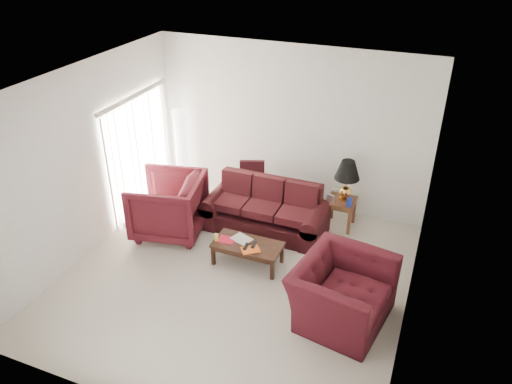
% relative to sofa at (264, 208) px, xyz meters
% --- Properties ---
extents(floor, '(5.00, 5.00, 0.00)m').
position_rel_sofa_xyz_m(floor, '(0.06, -1.38, -0.44)').
color(floor, '#BAB39F').
rests_on(floor, ground).
extents(blinds, '(0.10, 2.00, 2.16)m').
position_rel_sofa_xyz_m(blinds, '(-2.36, -0.08, 0.64)').
color(blinds, silver).
rests_on(blinds, ground).
extents(sofa, '(2.16, 1.00, 0.87)m').
position_rel_sofa_xyz_m(sofa, '(0.00, 0.00, 0.00)').
color(sofa, black).
rests_on(sofa, ground).
extents(throw_pillow, '(0.50, 0.36, 0.47)m').
position_rel_sofa_xyz_m(throw_pillow, '(-0.50, 0.66, 0.28)').
color(throw_pillow, black).
rests_on(throw_pillow, sofa).
extents(end_table, '(0.52, 0.52, 0.53)m').
position_rel_sofa_xyz_m(end_table, '(1.20, 0.62, -0.17)').
color(end_table, '#50271B').
rests_on(end_table, ground).
extents(table_lamp, '(0.51, 0.51, 0.73)m').
position_rel_sofa_xyz_m(table_lamp, '(1.23, 0.68, 0.46)').
color(table_lamp, '#CA893F').
rests_on(table_lamp, end_table).
extents(clock, '(0.14, 0.09, 0.13)m').
position_rel_sofa_xyz_m(clock, '(1.03, 0.49, 0.16)').
color(clock, white).
rests_on(clock, end_table).
extents(blue_canister, '(0.11, 0.11, 0.15)m').
position_rel_sofa_xyz_m(blue_canister, '(1.35, 0.47, 0.17)').
color(blue_canister, '#18299C').
rests_on(blue_canister, end_table).
extents(picture_frame, '(0.15, 0.18, 0.06)m').
position_rel_sofa_xyz_m(picture_frame, '(1.04, 0.81, 0.18)').
color(picture_frame, silver).
rests_on(picture_frame, end_table).
extents(floor_lamp, '(0.29, 0.29, 1.72)m').
position_rel_sofa_xyz_m(floor_lamp, '(-1.99, 0.72, 0.42)').
color(floor_lamp, white).
rests_on(floor_lamp, ground).
extents(armchair_left, '(1.37, 1.35, 1.05)m').
position_rel_sofa_xyz_m(armchair_left, '(-1.50, -0.66, 0.09)').
color(armchair_left, '#4A1119').
rests_on(armchair_left, ground).
extents(armchair_right, '(1.37, 1.50, 0.86)m').
position_rel_sofa_xyz_m(armchair_right, '(1.74, -1.63, -0.01)').
color(armchair_right, '#3D0E15').
rests_on(armchair_right, ground).
extents(coffee_table, '(1.16, 0.75, 0.38)m').
position_rel_sofa_xyz_m(coffee_table, '(0.10, -0.99, -0.25)').
color(coffee_table, black).
rests_on(coffee_table, ground).
extents(magazine_red, '(0.28, 0.21, 0.02)m').
position_rel_sofa_xyz_m(magazine_red, '(-0.24, -1.03, -0.05)').
color(magazine_red, red).
rests_on(magazine_red, coffee_table).
extents(magazine_white, '(0.36, 0.32, 0.02)m').
position_rel_sofa_xyz_m(magazine_white, '(-0.03, -0.92, -0.05)').
color(magazine_white, beige).
rests_on(magazine_white, coffee_table).
extents(magazine_orange, '(0.34, 0.33, 0.02)m').
position_rel_sofa_xyz_m(magazine_orange, '(0.21, -1.13, -0.05)').
color(magazine_orange, '#E65B1B').
rests_on(magazine_orange, coffee_table).
extents(remote_a, '(0.07, 0.18, 0.02)m').
position_rel_sofa_xyz_m(remote_a, '(0.12, -1.10, -0.03)').
color(remote_a, black).
rests_on(remote_a, coffee_table).
extents(remote_b, '(0.07, 0.18, 0.02)m').
position_rel_sofa_xyz_m(remote_b, '(0.22, -1.02, -0.03)').
color(remote_b, black).
rests_on(remote_b, coffee_table).
extents(yellow_glass, '(0.08, 0.08, 0.11)m').
position_rel_sofa_xyz_m(yellow_glass, '(-0.38, -1.10, -0.00)').
color(yellow_glass, yellow).
rests_on(yellow_glass, coffee_table).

